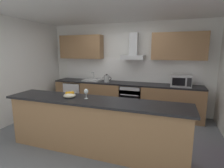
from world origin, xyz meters
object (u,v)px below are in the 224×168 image
object	(u,v)px
sink	(92,80)
range_hood	(134,51)
kettle	(107,78)
microwave	(181,81)
wine_glass	(86,92)
oven	(132,99)
refrigerator	(76,95)
fruit_bowl	(70,95)

from	to	relation	value
sink	range_hood	bearing A→B (deg)	5.51
sink	kettle	size ratio (longest dim) A/B	1.73
range_hood	sink	bearing A→B (deg)	-174.49
microwave	wine_glass	distance (m)	2.61
oven	refrigerator	bearing A→B (deg)	-179.91
fruit_bowl	kettle	bearing A→B (deg)	91.76
oven	microwave	distance (m)	1.40
microwave	sink	size ratio (longest dim) A/B	1.00
oven	microwave	size ratio (longest dim) A/B	1.60
refrigerator	fruit_bowl	bearing A→B (deg)	-61.73
oven	range_hood	size ratio (longest dim) A/B	1.11
kettle	wine_glass	distance (m)	2.07
microwave	sink	bearing A→B (deg)	179.11
refrigerator	microwave	world-z (taller)	microwave
oven	range_hood	distance (m)	1.33
refrigerator	sink	size ratio (longest dim) A/B	1.70
kettle	wine_glass	size ratio (longest dim) A/B	1.62
refrigerator	oven	bearing A→B (deg)	0.09
oven	fruit_bowl	xyz separation A→B (m)	(-0.68, -2.09, 0.54)
oven	wine_glass	distance (m)	2.19
kettle	range_hood	distance (m)	1.09
microwave	range_hood	size ratio (longest dim) A/B	0.69
microwave	sink	world-z (taller)	microwave
sink	wine_glass	size ratio (longest dim) A/B	2.81
fruit_bowl	range_hood	bearing A→B (deg)	72.97
oven	range_hood	xyz separation A→B (m)	(-0.00, 0.13, 1.33)
refrigerator	range_hood	xyz separation A→B (m)	(1.80, 0.13, 1.36)
microwave	kettle	xyz separation A→B (m)	(-2.02, -0.01, -0.04)
oven	kettle	xyz separation A→B (m)	(-0.74, -0.03, 0.55)
sink	fruit_bowl	size ratio (longest dim) A/B	2.27
microwave	refrigerator	bearing A→B (deg)	179.53
oven	refrigerator	distance (m)	1.80
oven	refrigerator	size ratio (longest dim) A/B	0.94
sink	kettle	bearing A→B (deg)	-5.25
oven	kettle	distance (m)	0.92
microwave	fruit_bowl	world-z (taller)	microwave
kettle	fruit_bowl	distance (m)	2.05
wine_glass	fruit_bowl	world-z (taller)	wine_glass
wine_glass	oven	bearing A→B (deg)	80.24
range_hood	wine_glass	size ratio (longest dim) A/B	4.05
microwave	oven	bearing A→B (deg)	178.75
kettle	range_hood	xyz separation A→B (m)	(0.74, 0.16, 0.78)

